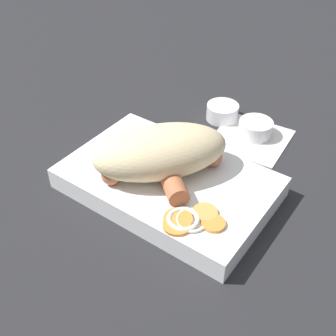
% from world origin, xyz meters
% --- Properties ---
extents(ground_plane, '(3.00, 3.00, 0.00)m').
position_xyz_m(ground_plane, '(0.00, 0.00, 0.00)').
color(ground_plane, '#232326').
extents(food_tray, '(0.27, 0.17, 0.03)m').
position_xyz_m(food_tray, '(0.00, 0.00, 0.02)').
color(food_tray, white).
rests_on(food_tray, ground_plane).
extents(bread_roll, '(0.18, 0.19, 0.06)m').
position_xyz_m(bread_roll, '(0.01, -0.00, 0.06)').
color(bread_roll, beige).
rests_on(bread_roll, food_tray).
extents(sausage, '(0.12, 0.13, 0.03)m').
position_xyz_m(sausage, '(0.01, 0.00, 0.04)').
color(sausage, '#B26642').
rests_on(sausage, food_tray).
extents(pickled_veggies, '(0.07, 0.08, 0.01)m').
position_xyz_m(pickled_veggies, '(-0.07, 0.05, 0.03)').
color(pickled_veggies, orange).
rests_on(pickled_veggies, food_tray).
extents(napkin, '(0.12, 0.12, 0.00)m').
position_xyz_m(napkin, '(-0.04, -0.18, 0.00)').
color(napkin, white).
rests_on(napkin, ground_plane).
extents(condiment_cup_near, '(0.05, 0.05, 0.03)m').
position_xyz_m(condiment_cup_near, '(-0.04, -0.19, 0.01)').
color(condiment_cup_near, white).
rests_on(condiment_cup_near, ground_plane).
extents(condiment_cup_far, '(0.05, 0.05, 0.03)m').
position_xyz_m(condiment_cup_far, '(0.03, -0.20, 0.01)').
color(condiment_cup_far, white).
rests_on(condiment_cup_far, ground_plane).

